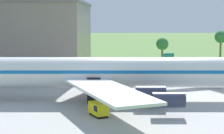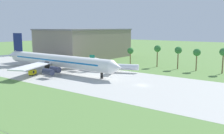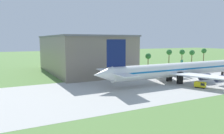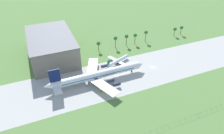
# 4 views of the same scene
# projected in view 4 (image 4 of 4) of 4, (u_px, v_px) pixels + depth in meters

# --- Properties ---
(ground_plane) EXTENTS (600.00, 600.00, 0.00)m
(ground_plane) POSITION_uv_depth(u_px,v_px,m) (153.00, 67.00, 163.83)
(ground_plane) COLOR #5B8442
(taxiway_strip) EXTENTS (320.00, 44.00, 0.02)m
(taxiway_strip) POSITION_uv_depth(u_px,v_px,m) (153.00, 67.00, 163.83)
(taxiway_strip) COLOR #B2B2AD
(taxiway_strip) RESTS_ON ground_plane
(jet_airliner) EXTENTS (76.87, 51.35, 17.88)m
(jet_airliner) POSITION_uv_depth(u_px,v_px,m) (97.00, 75.00, 146.15)
(jet_airliner) COLOR white
(jet_airliner) RESTS_ON ground_plane
(regional_aircraft) EXTENTS (23.04, 21.05, 7.89)m
(regional_aircraft) POSITION_uv_depth(u_px,v_px,m) (118.00, 61.00, 166.89)
(regional_aircraft) COLOR silver
(regional_aircraft) RESTS_ON ground_plane
(baggage_tug) EXTENTS (3.51, 4.42, 2.22)m
(baggage_tug) POSITION_uv_depth(u_px,v_px,m) (102.00, 90.00, 138.85)
(baggage_tug) COLOR black
(baggage_tug) RESTS_ON ground_plane
(perimeter_fence) EXTENTS (80.10, 0.10, 2.10)m
(perimeter_fence) POSITION_uv_depth(u_px,v_px,m) (202.00, 112.00, 121.12)
(perimeter_fence) COLOR slate
(perimeter_fence) RESTS_ON ground_plane
(no_stopping_sign) EXTENTS (0.44, 0.08, 1.68)m
(no_stopping_sign) POSITION_uv_depth(u_px,v_px,m) (198.00, 115.00, 120.25)
(no_stopping_sign) COLOR gray
(no_stopping_sign) RESTS_ON ground_plane
(terminal_building) EXTENTS (36.72, 61.20, 19.99)m
(terminal_building) POSITION_uv_depth(u_px,v_px,m) (52.00, 46.00, 172.64)
(terminal_building) COLOR slate
(terminal_building) RESTS_ON ground_plane
(palm_tree_row) EXTENTS (97.09, 3.60, 11.72)m
(palm_tree_row) POSITION_uv_depth(u_px,v_px,m) (141.00, 35.00, 195.50)
(palm_tree_row) COLOR brown
(palm_tree_row) RESTS_ON ground_plane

